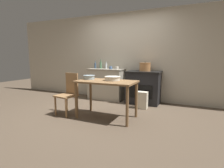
{
  "coord_description": "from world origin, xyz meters",
  "views": [
    {
      "loc": [
        1.78,
        -3.38,
        1.26
      ],
      "look_at": [
        0.0,
        0.55,
        0.6
      ],
      "focal_mm": 28.0,
      "sensor_mm": 36.0,
      "label": 1
    }
  ],
  "objects_px": {
    "work_table": "(106,86)",
    "cup_center": "(117,68)",
    "bottle_mid_left": "(106,66)",
    "chair": "(69,93)",
    "mixing_bowl_small": "(89,77)",
    "bottle_left": "(95,66)",
    "mixing_bowl_large": "(112,78)",
    "bottle_far_left": "(101,65)",
    "stock_pot": "(145,67)",
    "flour_sack": "(142,100)",
    "cup_center_left": "(111,68)",
    "stove": "(143,87)"
  },
  "relations": [
    {
      "from": "stove",
      "to": "flour_sack",
      "type": "xyz_separation_m",
      "value": [
        0.1,
        -0.5,
        -0.24
      ]
    },
    {
      "from": "bottle_mid_left",
      "to": "stove",
      "type": "bearing_deg",
      "value": -2.94
    },
    {
      "from": "bottle_far_left",
      "to": "bottle_mid_left",
      "type": "bearing_deg",
      "value": 1.21
    },
    {
      "from": "flour_sack",
      "to": "mixing_bowl_large",
      "type": "xyz_separation_m",
      "value": [
        -0.41,
        -0.88,
        0.62
      ]
    },
    {
      "from": "work_table",
      "to": "mixing_bowl_small",
      "type": "xyz_separation_m",
      "value": [
        -0.46,
        0.07,
        0.16
      ]
    },
    {
      "from": "mixing_bowl_small",
      "to": "bottle_left",
      "type": "height_order",
      "value": "bottle_left"
    },
    {
      "from": "bottle_left",
      "to": "bottle_mid_left",
      "type": "relative_size",
      "value": 1.09
    },
    {
      "from": "mixing_bowl_large",
      "to": "bottle_left",
      "type": "height_order",
      "value": "bottle_left"
    },
    {
      "from": "work_table",
      "to": "chair",
      "type": "distance_m",
      "value": 0.91
    },
    {
      "from": "work_table",
      "to": "flour_sack",
      "type": "height_order",
      "value": "work_table"
    },
    {
      "from": "mixing_bowl_large",
      "to": "mixing_bowl_small",
      "type": "bearing_deg",
      "value": -177.29
    },
    {
      "from": "cup_center_left",
      "to": "bottle_left",
      "type": "bearing_deg",
      "value": 170.19
    },
    {
      "from": "stock_pot",
      "to": "bottle_mid_left",
      "type": "relative_size",
      "value": 1.48
    },
    {
      "from": "chair",
      "to": "flour_sack",
      "type": "bearing_deg",
      "value": 46.32
    },
    {
      "from": "stove",
      "to": "bottle_mid_left",
      "type": "bearing_deg",
      "value": 177.06
    },
    {
      "from": "mixing_bowl_large",
      "to": "bottle_far_left",
      "type": "bearing_deg",
      "value": 125.84
    },
    {
      "from": "cup_center_left",
      "to": "stove",
      "type": "bearing_deg",
      "value": 3.05
    },
    {
      "from": "work_table",
      "to": "cup_center",
      "type": "distance_m",
      "value": 1.51
    },
    {
      "from": "stove",
      "to": "cup_center",
      "type": "height_order",
      "value": "cup_center"
    },
    {
      "from": "bottle_left",
      "to": "cup_center_left",
      "type": "xyz_separation_m",
      "value": [
        0.57,
        -0.1,
        -0.05
      ]
    },
    {
      "from": "chair",
      "to": "bottle_left",
      "type": "relative_size",
      "value": 3.99
    },
    {
      "from": "mixing_bowl_large",
      "to": "bottle_far_left",
      "type": "xyz_separation_m",
      "value": [
        -1.03,
        1.43,
        0.2
      ]
    },
    {
      "from": "cup_center_left",
      "to": "cup_center",
      "type": "bearing_deg",
      "value": 2.05
    },
    {
      "from": "mixing_bowl_small",
      "to": "bottle_mid_left",
      "type": "distance_m",
      "value": 1.5
    },
    {
      "from": "stove",
      "to": "mixing_bowl_small",
      "type": "height_order",
      "value": "stove"
    },
    {
      "from": "work_table",
      "to": "cup_center_left",
      "type": "bearing_deg",
      "value": 111.36
    },
    {
      "from": "bottle_left",
      "to": "cup_center",
      "type": "relative_size",
      "value": 2.49
    },
    {
      "from": "chair",
      "to": "cup_center",
      "type": "bearing_deg",
      "value": 79.7
    },
    {
      "from": "mixing_bowl_small",
      "to": "cup_center_left",
      "type": "height_order",
      "value": "cup_center_left"
    },
    {
      "from": "flour_sack",
      "to": "bottle_far_left",
      "type": "distance_m",
      "value": 1.75
    },
    {
      "from": "bottle_left",
      "to": "bottle_mid_left",
      "type": "bearing_deg",
      "value": 1.85
    },
    {
      "from": "stock_pot",
      "to": "cup_center_left",
      "type": "xyz_separation_m",
      "value": [
        -0.98,
        -0.07,
        -0.04
      ]
    },
    {
      "from": "flour_sack",
      "to": "bottle_left",
      "type": "height_order",
      "value": "bottle_left"
    },
    {
      "from": "flour_sack",
      "to": "mixing_bowl_small",
      "type": "height_order",
      "value": "mixing_bowl_small"
    },
    {
      "from": "bottle_far_left",
      "to": "bottle_left",
      "type": "height_order",
      "value": "bottle_far_left"
    },
    {
      "from": "stock_pot",
      "to": "bottle_left",
      "type": "distance_m",
      "value": 1.55
    },
    {
      "from": "stock_pot",
      "to": "cup_center",
      "type": "relative_size",
      "value": 3.37
    },
    {
      "from": "bottle_mid_left",
      "to": "chair",
      "type": "bearing_deg",
      "value": -94.34
    },
    {
      "from": "mixing_bowl_large",
      "to": "mixing_bowl_small",
      "type": "distance_m",
      "value": 0.55
    },
    {
      "from": "mixing_bowl_small",
      "to": "cup_center",
      "type": "distance_m",
      "value": 1.37
    },
    {
      "from": "mixing_bowl_small",
      "to": "bottle_mid_left",
      "type": "height_order",
      "value": "bottle_mid_left"
    },
    {
      "from": "bottle_left",
      "to": "cup_center",
      "type": "distance_m",
      "value": 0.77
    },
    {
      "from": "work_table",
      "to": "stove",
      "type": "bearing_deg",
      "value": 74.78
    },
    {
      "from": "bottle_left",
      "to": "bottle_mid_left",
      "type": "distance_m",
      "value": 0.37
    },
    {
      "from": "chair",
      "to": "bottle_far_left",
      "type": "relative_size",
      "value": 3.31
    },
    {
      "from": "stove",
      "to": "cup_center",
      "type": "distance_m",
      "value": 0.92
    },
    {
      "from": "chair",
      "to": "stock_pot",
      "type": "relative_size",
      "value": 2.95
    },
    {
      "from": "stove",
      "to": "mixing_bowl_large",
      "type": "relative_size",
      "value": 2.75
    },
    {
      "from": "cup_center",
      "to": "bottle_left",
      "type": "bearing_deg",
      "value": 173.15
    },
    {
      "from": "bottle_far_left",
      "to": "cup_center",
      "type": "height_order",
      "value": "bottle_far_left"
    }
  ]
}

